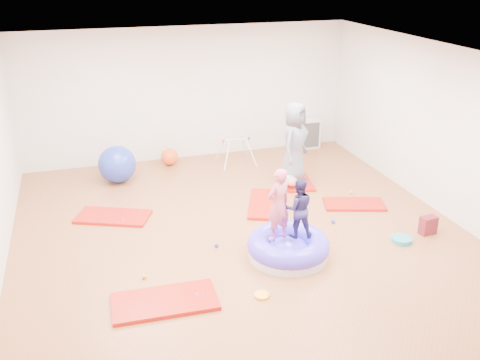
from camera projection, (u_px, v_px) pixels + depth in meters
name	position (u px, v px, depth m)	size (l,w,h in m)	color
room	(246.00, 156.00, 7.76)	(7.01, 8.01, 2.81)	#A0542F
gym_mat_front_left	(165.00, 302.00, 6.78)	(1.33, 0.66, 0.06)	#B11200
gym_mat_mid_left	(113.00, 217.00, 9.01)	(1.21, 0.60, 0.05)	#B11200
gym_mat_center_back	(267.00, 204.00, 9.47)	(1.24, 0.62, 0.05)	#B11200
gym_mat_right	(354.00, 204.00, 9.48)	(1.06, 0.53, 0.04)	#B11200
gym_mat_rear_right	(296.00, 181.00, 10.47)	(1.07, 0.53, 0.04)	#B11200
inflatable_cushion	(288.00, 247.00, 7.81)	(1.21, 1.21, 0.38)	silver
child_pink	(278.00, 201.00, 7.51)	(0.40, 0.26, 1.09)	#C95473
child_navy	(298.00, 205.00, 7.63)	(0.43, 0.34, 0.89)	navy
adult_caregiver	(294.00, 143.00, 10.09)	(0.76, 0.50, 1.56)	slate
infant	(289.00, 180.00, 10.14)	(0.40, 0.40, 0.23)	#AED1EA
ball_pit_balls	(230.00, 245.00, 8.12)	(4.24, 2.51, 0.07)	orange
exercise_ball_blue	(117.00, 164.00, 10.34)	(0.73, 0.73, 0.73)	#2336A9
exercise_ball_orange	(169.00, 157.00, 11.26)	(0.36, 0.36, 0.36)	#E8501C
infant_play_gym	(236.00, 148.00, 11.20)	(0.75, 0.71, 0.57)	beige
cube_shelf	(305.00, 134.00, 12.24)	(0.67, 0.33, 0.67)	beige
balance_disc	(402.00, 240.00, 8.25)	(0.32, 0.32, 0.07)	teal
backpack	(428.00, 225.00, 8.45)	(0.26, 0.16, 0.30)	#AD1C31
yellow_toy	(262.00, 295.00, 6.93)	(0.21, 0.21, 0.03)	orange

